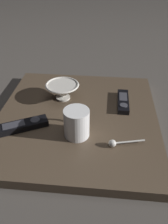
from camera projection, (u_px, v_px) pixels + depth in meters
The scene contains 7 objects.
ground_plane at pixel (78, 122), 0.95m from camera, with size 6.00×6.00×0.00m, color #47423D.
table at pixel (78, 119), 0.94m from camera, with size 0.67×0.62×0.04m.
cereal_bowl at pixel (63, 90), 1.00m from camera, with size 0.14×0.14×0.07m.
coffee_mug at pixel (77, 123), 0.80m from camera, with size 0.12×0.09×0.10m.
teaspoon at pixel (116, 143), 0.78m from camera, with size 0.04×0.12×0.03m.
tv_remote_near at pixel (123, 101), 0.98m from camera, with size 0.16×0.05×0.02m.
tv_remote_far at pixel (21, 126), 0.85m from camera, with size 0.13×0.19×0.03m.
Camera 1 is at (0.74, 0.10, 0.59)m, focal length 38.00 mm.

